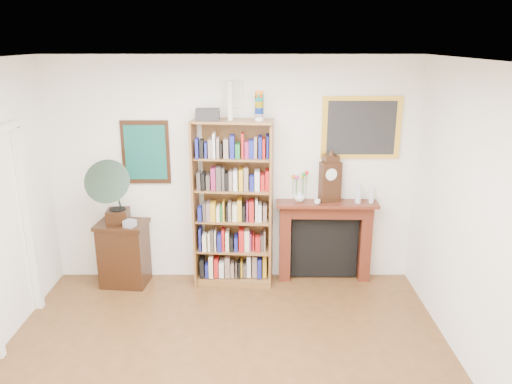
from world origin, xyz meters
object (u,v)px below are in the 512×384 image
(bookshelf, at_px, (233,195))
(gramophone, at_px, (112,188))
(teacup, at_px, (317,202))
(bottle_left, at_px, (358,193))
(fireplace, at_px, (325,234))
(mantel_clock, at_px, (330,180))
(side_cabinet, at_px, (124,254))
(flower_vase, at_px, (299,196))
(bottle_right, at_px, (372,195))
(cd_stack, at_px, (130,223))

(bookshelf, xyz_separation_m, gramophone, (-1.41, -0.15, 0.13))
(teacup, relative_size, bottle_left, 0.32)
(fireplace, bearing_deg, bookshelf, -173.92)
(fireplace, relative_size, bottle_left, 5.21)
(gramophone, bearing_deg, mantel_clock, 1.51)
(side_cabinet, distance_m, bottle_left, 2.99)
(gramophone, bearing_deg, teacup, -0.84)
(side_cabinet, distance_m, flower_vase, 2.30)
(flower_vase, bearing_deg, gramophone, -174.13)
(gramophone, xyz_separation_m, teacup, (2.43, 0.12, -0.21))
(bookshelf, distance_m, mantel_clock, 1.20)
(fireplace, xyz_separation_m, gramophone, (-2.56, -0.25, 0.68))
(bookshelf, relative_size, gramophone, 2.83)
(bookshelf, height_order, bottle_right, bookshelf)
(side_cabinet, xyz_separation_m, bottle_left, (2.89, 0.08, 0.76))
(side_cabinet, distance_m, gramophone, 0.89)
(flower_vase, bearing_deg, bottle_left, -3.72)
(side_cabinet, relative_size, teacup, 10.78)
(bottle_right, bearing_deg, cd_stack, -175.91)
(cd_stack, xyz_separation_m, flower_vase, (2.04, 0.25, 0.27))
(mantel_clock, bearing_deg, bookshelf, 166.81)
(side_cabinet, relative_size, gramophone, 0.97)
(bottle_right, bearing_deg, teacup, -174.69)
(fireplace, distance_m, gramophone, 2.66)
(fireplace, xyz_separation_m, bottle_left, (0.37, -0.07, 0.56))
(flower_vase, height_order, bottle_left, bottle_left)
(flower_vase, bearing_deg, side_cabinet, -176.70)
(teacup, distance_m, bottle_right, 0.67)
(flower_vase, bearing_deg, cd_stack, -172.93)
(bookshelf, bearing_deg, cd_stack, -166.55)
(mantel_clock, distance_m, flower_vase, 0.42)
(bottle_left, bearing_deg, bottle_right, 0.58)
(mantel_clock, distance_m, teacup, 0.32)
(side_cabinet, bearing_deg, bottle_right, 7.20)
(bookshelf, relative_size, side_cabinet, 2.91)
(cd_stack, bearing_deg, mantel_clock, 6.19)
(fireplace, height_order, teacup, teacup)
(bookshelf, bearing_deg, bottle_left, 6.57)
(bookshelf, relative_size, cd_stack, 19.85)
(teacup, xyz_separation_m, bottle_right, (0.67, 0.06, 0.07))
(gramophone, xyz_separation_m, cd_stack, (0.18, -0.02, -0.43))
(flower_vase, relative_size, bottle_right, 0.73)
(side_cabinet, bearing_deg, bottle_left, 7.25)
(teacup, bearing_deg, fireplace, 44.30)
(bookshelf, relative_size, mantel_clock, 4.14)
(bottle_right, bearing_deg, side_cabinet, -178.48)
(fireplace, bearing_deg, bottle_left, -8.63)
(side_cabinet, xyz_separation_m, teacup, (2.39, 0.02, 0.67))
(bottle_right, bearing_deg, bottle_left, -179.42)
(gramophone, relative_size, flower_vase, 5.73)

